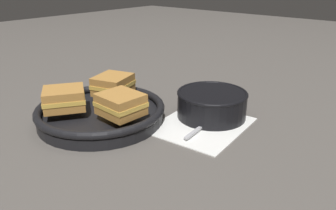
{
  "coord_description": "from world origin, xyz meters",
  "views": [
    {
      "loc": [
        -0.57,
        -0.41,
        0.33
      ],
      "look_at": [
        -0.02,
        0.05,
        0.04
      ],
      "focal_mm": 35.0,
      "sensor_mm": 36.0,
      "label": 1
    }
  ],
  "objects_px": {
    "sandwich_near_left": "(113,85)",
    "soup_bowl": "(212,103)",
    "sandwich_near_right": "(64,98)",
    "spoon": "(212,119)",
    "sandwich_far_left": "(121,104)",
    "skillet": "(101,112)"
  },
  "relations": [
    {
      "from": "sandwich_near_left",
      "to": "sandwich_far_left",
      "type": "distance_m",
      "value": 0.14
    },
    {
      "from": "soup_bowl",
      "to": "sandwich_far_left",
      "type": "distance_m",
      "value": 0.22
    },
    {
      "from": "sandwich_near_right",
      "to": "skillet",
      "type": "bearing_deg",
      "value": -33.76
    },
    {
      "from": "sandwich_far_left",
      "to": "spoon",
      "type": "bearing_deg",
      "value": -36.29
    },
    {
      "from": "skillet",
      "to": "sandwich_near_right",
      "type": "bearing_deg",
      "value": 146.24
    },
    {
      "from": "soup_bowl",
      "to": "spoon",
      "type": "xyz_separation_m",
      "value": [
        -0.02,
        -0.02,
        -0.03
      ]
    },
    {
      "from": "spoon",
      "to": "skillet",
      "type": "relative_size",
      "value": 0.57
    },
    {
      "from": "soup_bowl",
      "to": "sandwich_near_left",
      "type": "relative_size",
      "value": 1.52
    },
    {
      "from": "soup_bowl",
      "to": "skillet",
      "type": "distance_m",
      "value": 0.26
    },
    {
      "from": "sandwich_near_left",
      "to": "soup_bowl",
      "type": "bearing_deg",
      "value": -62.03
    },
    {
      "from": "soup_bowl",
      "to": "sandwich_near_left",
      "type": "bearing_deg",
      "value": 117.97
    },
    {
      "from": "skillet",
      "to": "sandwich_far_left",
      "type": "xyz_separation_m",
      "value": [
        -0.01,
        -0.08,
        0.04
      ]
    },
    {
      "from": "sandwich_near_right",
      "to": "sandwich_far_left",
      "type": "relative_size",
      "value": 1.27
    },
    {
      "from": "sandwich_far_left",
      "to": "sandwich_near_left",
      "type": "bearing_deg",
      "value": 56.24
    },
    {
      "from": "spoon",
      "to": "sandwich_far_left",
      "type": "xyz_separation_m",
      "value": [
        -0.17,
        0.12,
        0.06
      ]
    },
    {
      "from": "sandwich_near_right",
      "to": "sandwich_far_left",
      "type": "bearing_deg",
      "value": -63.76
    },
    {
      "from": "spoon",
      "to": "skillet",
      "type": "bearing_deg",
      "value": 123.08
    },
    {
      "from": "skillet",
      "to": "sandwich_near_right",
      "type": "height_order",
      "value": "sandwich_near_right"
    },
    {
      "from": "skillet",
      "to": "sandwich_near_right",
      "type": "distance_m",
      "value": 0.09
    },
    {
      "from": "soup_bowl",
      "to": "spoon",
      "type": "distance_m",
      "value": 0.04
    },
    {
      "from": "sandwich_near_left",
      "to": "sandwich_near_right",
      "type": "bearing_deg",
      "value": 176.24
    },
    {
      "from": "skillet",
      "to": "sandwich_near_right",
      "type": "xyz_separation_m",
      "value": [
        -0.07,
        0.04,
        0.04
      ]
    }
  ]
}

